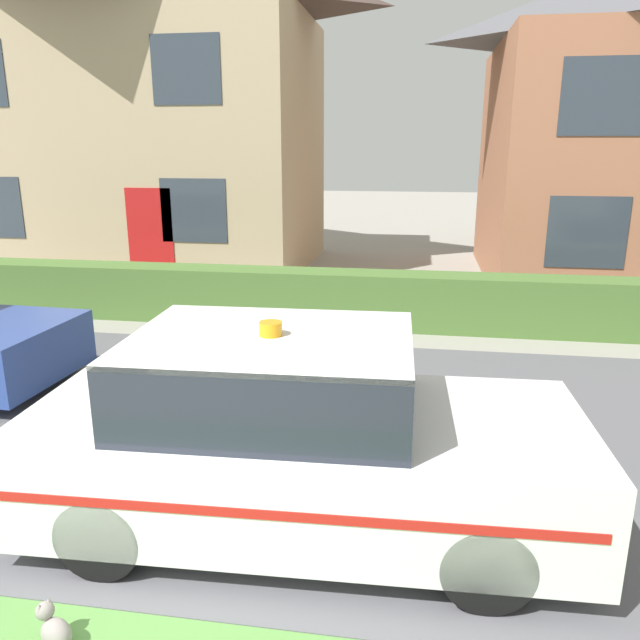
% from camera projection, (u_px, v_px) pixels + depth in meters
% --- Properties ---
extents(road_strip, '(28.00, 5.84, 0.01)m').
position_uv_depth(road_strip, '(260.00, 423.00, 6.83)').
color(road_strip, '#5B5B60').
rests_on(road_strip, ground).
extents(garden_hedge, '(15.30, 0.70, 0.92)m').
position_uv_depth(garden_hedge, '(367.00, 300.00, 10.40)').
color(garden_hedge, '#4C7233').
rests_on(garden_hedge, ground).
extents(police_car, '(4.30, 1.93, 1.67)m').
position_uv_depth(police_car, '(296.00, 438.00, 4.83)').
color(police_car, black).
rests_on(police_car, road_strip).
extents(cat, '(0.28, 0.29, 0.29)m').
position_uv_depth(cat, '(54.00, 630.00, 3.77)').
color(cat, gray).
rests_on(cat, ground).
extents(house_left, '(8.70, 5.75, 8.20)m').
position_uv_depth(house_left, '(138.00, 92.00, 15.06)').
color(house_left, tan).
rests_on(house_left, ground).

